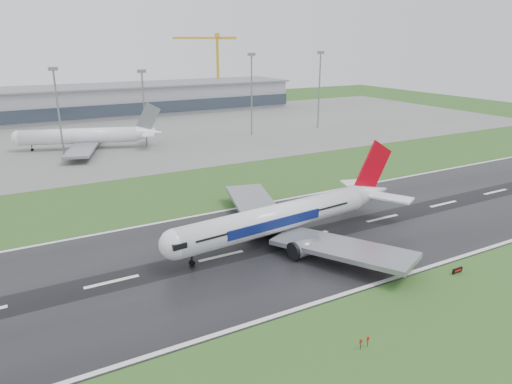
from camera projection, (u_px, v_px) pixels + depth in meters
ground at (221, 257)px, 86.69m from camera, size 520.00×520.00×0.00m
runway at (221, 256)px, 86.67m from camera, size 400.00×45.00×0.10m
apron at (93, 138)px, 190.68m from camera, size 400.00×130.00×0.08m
terminal at (69, 104)px, 238.28m from camera, size 240.00×36.00×15.00m
main_airliner at (291, 199)px, 92.41m from camera, size 60.96×58.55×16.58m
parked_airliner at (85, 128)px, 169.85m from camera, size 66.97×64.63×15.78m
tower_crane at (218, 69)px, 288.35m from camera, size 43.05×6.75×42.62m
runway_sign at (457, 271)px, 80.27m from camera, size 2.25×1.02×1.04m
floodmast_2 at (59, 114)px, 158.88m from camera, size 0.64×0.64×28.72m
floodmast_3 at (144, 110)px, 172.76m from camera, size 0.64×0.64×27.07m
floodmast_4 at (252, 96)px, 192.76m from camera, size 0.64×0.64×32.33m
floodmast_5 at (319, 92)px, 208.56m from camera, size 0.64×0.64×32.62m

